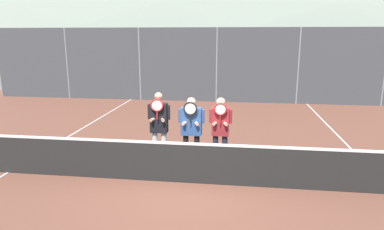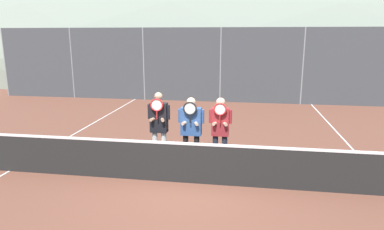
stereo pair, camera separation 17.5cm
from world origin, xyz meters
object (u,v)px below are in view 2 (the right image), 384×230
Objects in this scene: player_leftmost at (159,124)px; car_left_of_center at (175,76)px; player_center_right at (220,127)px; car_right_of_center at (372,80)px; player_center_left at (191,127)px; car_center at (270,79)px; car_far_left at (84,74)px.

car_left_of_center is at bearing 99.74° from player_leftmost.
player_center_right is 13.20m from car_right_of_center.
player_leftmost is at bearing -175.52° from player_center_right.
player_center_left reaches higher than car_center.
car_center is (5.24, -0.27, -0.05)m from car_left_of_center.
player_center_left is 0.43× the size of car_center.
player_center_left is 11.60m from car_left_of_center.
car_far_left is 5.30m from car_left_of_center.
player_leftmost is 0.45× the size of car_far_left.
player_center_right reaches higher than car_right_of_center.
car_far_left reaches higher than car_right_of_center.
car_center is at bearing 80.49° from player_center_right.
car_far_left reaches higher than player_center_left.
car_left_of_center reaches higher than player_center_left.
car_far_left is at bearing -174.63° from car_left_of_center.
player_leftmost is 0.46× the size of car_center.
player_leftmost is 0.40× the size of car_right_of_center.
car_center is at bearing 77.10° from player_center_left.
car_center is (3.29, 11.06, -0.22)m from player_leftmost.
player_center_left is at bearing -53.45° from car_far_left.
car_far_left is at bearing 126.55° from player_center_left.
car_center is 5.23m from car_right_of_center.
car_far_left is 15.74m from car_right_of_center.
car_left_of_center is (-3.40, 11.21, -0.13)m from player_center_right.
player_center_left is at bearing -76.46° from car_left_of_center.
player_leftmost is at bearing -106.59° from car_center.
car_left_of_center reaches higher than player_center_right.
car_left_of_center is (-2.72, 11.28, -0.14)m from player_center_left.
player_leftmost is 14.13m from car_right_of_center.
car_center is (10.51, 0.23, -0.10)m from car_far_left.
car_far_left is (-8.68, 10.72, -0.08)m from player_center_right.
player_center_right is 0.43× the size of car_far_left.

